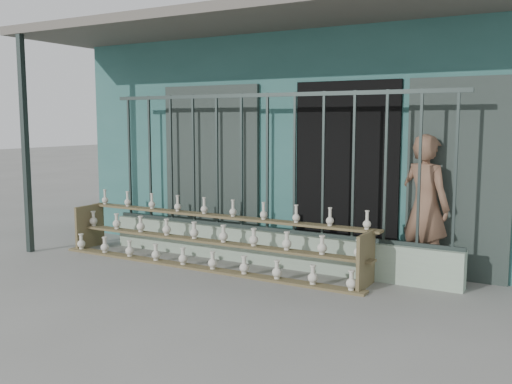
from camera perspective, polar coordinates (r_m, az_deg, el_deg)
The scene contains 6 objects.
ground at distance 6.55m, azimuth -4.37°, elevation -9.67°, with size 60.00×60.00×0.00m, color slate.
workshop_building at distance 10.07m, azimuth 9.15°, elevation 5.51°, with size 7.40×6.60×3.21m.
parapet_wall at distance 7.57m, azimuth 1.12°, elevation -5.58°, with size 5.00×0.20×0.45m, color #94AB93.
security_fence at distance 7.41m, azimuth 1.14°, elevation 2.93°, with size 5.00×0.04×1.80m.
shelf_rack at distance 7.54m, azimuth -4.83°, elevation -4.64°, with size 4.50×0.68×0.85m.
elderly_woman at distance 7.11m, azimuth 16.56°, elevation -1.43°, with size 0.64×0.42×1.74m, color brown.
Camera 1 is at (3.51, -5.20, 1.89)m, focal length 40.00 mm.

